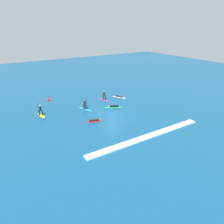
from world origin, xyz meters
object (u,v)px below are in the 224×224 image
object	(u,v)px
surfer_on_red_board	(94,121)
surfer_on_yellow_board	(41,113)
surfer_on_blue_board	(85,107)
surfer_on_white_board	(119,97)
surfer_on_green_board	(114,107)
marker_buoy	(49,100)
surfer_on_purple_board	(104,98)

from	to	relation	value
surfer_on_red_board	surfer_on_yellow_board	size ratio (longest dim) A/B	0.99
surfer_on_blue_board	surfer_on_red_board	bearing A→B (deg)	-27.64
surfer_on_white_board	surfer_on_green_board	size ratio (longest dim) A/B	0.94
surfer_on_white_board	surfer_on_green_board	distance (m)	5.42
surfer_on_blue_board	marker_buoy	distance (m)	8.51
surfer_on_purple_board	surfer_on_green_board	bearing A→B (deg)	168.41
surfer_on_yellow_board	marker_buoy	bearing A→B (deg)	-32.32
surfer_on_white_board	surfer_on_green_board	xyz separation A→B (m)	(-3.77, -3.90, 0.02)
surfer_on_white_board	surfer_on_blue_board	size ratio (longest dim) A/B	0.91
surfer_on_blue_board	surfer_on_purple_board	distance (m)	5.61
surfer_on_red_board	marker_buoy	world-z (taller)	marker_buoy
marker_buoy	surfer_on_green_board	bearing A→B (deg)	-48.16
surfer_on_yellow_board	marker_buoy	xyz separation A→B (m)	(3.09, 6.26, -0.33)
surfer_on_purple_board	surfer_on_red_board	bearing A→B (deg)	136.10
surfer_on_blue_board	surfer_on_purple_board	world-z (taller)	surfer_on_blue_board
surfer_on_blue_board	surfer_on_green_board	distance (m)	4.99
surfer_on_red_board	surfer_on_green_board	world-z (taller)	surfer_on_green_board
surfer_on_red_board	surfer_on_blue_board	size ratio (longest dim) A/B	0.78
surfer_on_yellow_board	surfer_on_blue_board	world-z (taller)	surfer_on_blue_board
surfer_on_yellow_board	marker_buoy	distance (m)	6.99
surfer_on_purple_board	marker_buoy	distance (m)	10.42
surfer_on_purple_board	surfer_on_white_board	bearing A→B (deg)	-99.64
surfer_on_yellow_board	surfer_on_blue_board	size ratio (longest dim) A/B	0.79
surfer_on_blue_board	surfer_on_purple_board	size ratio (longest dim) A/B	1.28
surfer_on_red_board	surfer_on_blue_board	xyz separation A→B (m)	(0.90, 5.08, 0.27)
surfer_on_white_board	surfer_on_purple_board	xyz separation A→B (m)	(-3.26, 0.28, 0.37)
surfer_on_yellow_board	surfer_on_green_board	world-z (taller)	surfer_on_yellow_board
surfer_on_red_board	marker_buoy	xyz separation A→B (m)	(-2.95, 12.67, 0.02)
surfer_on_blue_board	marker_buoy	xyz separation A→B (m)	(-3.86, 7.58, -0.26)
surfer_on_white_board	marker_buoy	bearing A→B (deg)	-142.52
surfer_on_red_board	surfer_on_yellow_board	xyz separation A→B (m)	(-6.05, 6.41, 0.35)
marker_buoy	surfer_on_yellow_board	bearing A→B (deg)	-116.32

